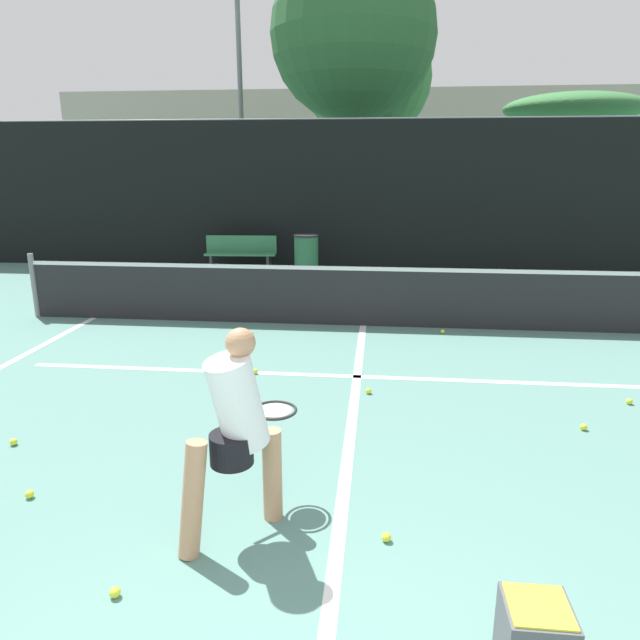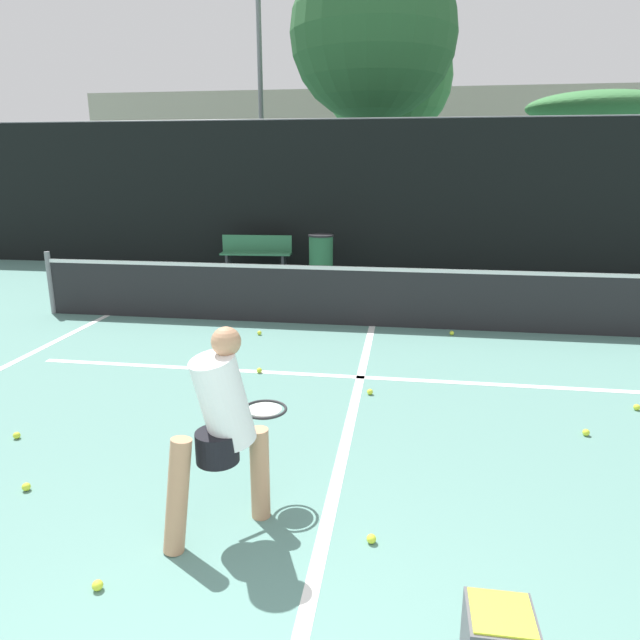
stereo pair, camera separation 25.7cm
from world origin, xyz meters
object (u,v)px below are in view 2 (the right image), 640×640
(courtside_bench, at_px, (256,252))
(parked_car, at_px, (310,230))
(trash_bin, at_px, (321,255))
(player_practicing, at_px, (222,425))

(courtside_bench, bearing_deg, parked_car, 77.13)
(courtside_bench, distance_m, trash_bin, 1.64)
(player_practicing, height_order, trash_bin, player_practicing)
(courtside_bench, bearing_deg, trash_bin, -15.58)
(player_practicing, height_order, parked_car, player_practicing)
(parked_car, bearing_deg, player_practicing, -82.79)
(courtside_bench, xyz_separation_m, parked_car, (0.63, 3.88, 0.11))
(courtside_bench, height_order, parked_car, parked_car)
(trash_bin, relative_size, parked_car, 0.21)
(trash_bin, distance_m, parked_car, 4.33)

